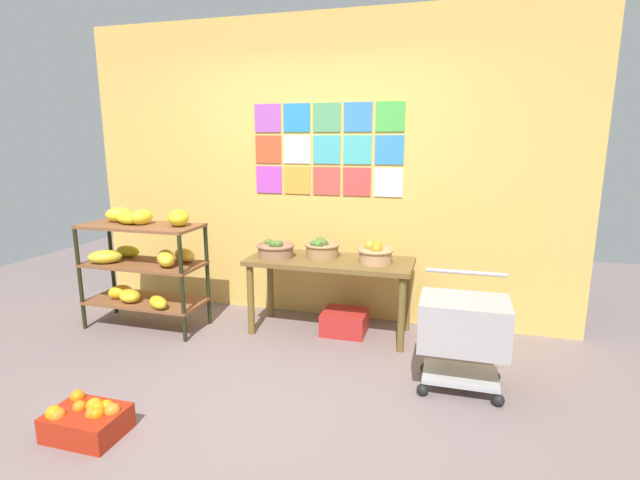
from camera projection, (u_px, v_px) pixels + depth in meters
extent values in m
plane|color=slate|center=(252.00, 398.00, 3.13)|extent=(9.24, 9.24, 0.00)
cube|color=gold|center=(320.00, 171.00, 4.39)|extent=(4.69, 0.06, 2.78)
cube|color=purple|center=(268.00, 118.00, 4.39)|extent=(0.26, 0.01, 0.26)
cube|color=#257ABD|center=(297.00, 118.00, 4.32)|extent=(0.26, 0.01, 0.26)
cube|color=#4B9460|center=(327.00, 117.00, 4.24)|extent=(0.26, 0.01, 0.26)
cube|color=#3376C8|center=(358.00, 117.00, 4.16)|extent=(0.26, 0.01, 0.26)
cube|color=green|center=(390.00, 116.00, 4.09)|extent=(0.26, 0.01, 0.26)
cube|color=#CA4B29|center=(268.00, 149.00, 4.45)|extent=(0.26, 0.01, 0.26)
cube|color=silver|center=(297.00, 149.00, 4.38)|extent=(0.26, 0.01, 0.26)
cube|color=teal|center=(327.00, 150.00, 4.30)|extent=(0.26, 0.01, 0.26)
cube|color=#3EAAA9|center=(357.00, 150.00, 4.22)|extent=(0.26, 0.01, 0.26)
cube|color=#307FBB|center=(389.00, 150.00, 4.15)|extent=(0.26, 0.01, 0.26)
cube|color=#B241B9|center=(269.00, 180.00, 4.51)|extent=(0.26, 0.01, 0.26)
cube|color=orange|center=(297.00, 180.00, 4.43)|extent=(0.26, 0.01, 0.26)
cube|color=#D2463F|center=(327.00, 181.00, 4.36)|extent=(0.26, 0.01, 0.26)
cube|color=#C73F3C|center=(357.00, 182.00, 4.28)|extent=(0.26, 0.01, 0.26)
cube|color=white|center=(388.00, 182.00, 4.21)|extent=(0.26, 0.01, 0.26)
cylinder|color=black|center=(80.00, 278.00, 4.19)|extent=(0.04, 0.04, 0.95)
cylinder|color=black|center=(182.00, 288.00, 3.92)|extent=(0.04, 0.04, 0.95)
cylinder|color=black|center=(112.00, 266.00, 4.59)|extent=(0.04, 0.04, 0.95)
cylinder|color=black|center=(208.00, 274.00, 4.31)|extent=(0.04, 0.04, 0.95)
cube|color=brown|center=(147.00, 301.00, 4.30)|extent=(1.07, 0.46, 0.03)
ellipsoid|color=yellow|center=(158.00, 302.00, 4.07)|extent=(0.27, 0.23, 0.10)
ellipsoid|color=yellow|center=(120.00, 292.00, 4.32)|extent=(0.23, 0.24, 0.12)
ellipsoid|color=yellow|center=(130.00, 296.00, 4.22)|extent=(0.28, 0.25, 0.12)
cube|color=brown|center=(144.00, 264.00, 4.23)|extent=(1.07, 0.46, 0.02)
ellipsoid|color=gold|center=(105.00, 257.00, 4.20)|extent=(0.33, 0.29, 0.12)
ellipsoid|color=yellow|center=(128.00, 251.00, 4.44)|extent=(0.26, 0.15, 0.10)
ellipsoid|color=yellow|center=(166.00, 258.00, 4.10)|extent=(0.31, 0.33, 0.14)
ellipsoid|color=yellow|center=(185.00, 255.00, 4.26)|extent=(0.30, 0.24, 0.12)
cube|color=brown|center=(141.00, 226.00, 4.16)|extent=(1.07, 0.46, 0.02)
ellipsoid|color=yellow|center=(142.00, 217.00, 4.14)|extent=(0.19, 0.24, 0.13)
ellipsoid|color=yellow|center=(119.00, 215.00, 4.28)|extent=(0.27, 0.23, 0.13)
ellipsoid|color=gold|center=(179.00, 218.00, 4.06)|extent=(0.26, 0.27, 0.15)
ellipsoid|color=yellow|center=(128.00, 218.00, 4.18)|extent=(0.33, 0.26, 0.10)
cube|color=brown|center=(330.00, 261.00, 4.08)|extent=(1.42, 0.58, 0.04)
cylinder|color=brown|center=(251.00, 300.00, 4.11)|extent=(0.06, 0.06, 0.63)
cylinder|color=brown|center=(401.00, 315.00, 3.76)|extent=(0.06, 0.06, 0.63)
cylinder|color=brown|center=(270.00, 285.00, 4.54)|extent=(0.06, 0.06, 0.63)
cylinder|color=brown|center=(407.00, 297.00, 4.19)|extent=(0.06, 0.06, 0.63)
cylinder|color=#A1734A|center=(322.00, 251.00, 4.15)|extent=(0.28, 0.28, 0.11)
torus|color=#9F784D|center=(322.00, 245.00, 4.14)|extent=(0.31, 0.31, 0.03)
sphere|color=#456328|center=(323.00, 243.00, 4.13)|extent=(0.08, 0.08, 0.08)
sphere|color=#446F24|center=(318.00, 244.00, 4.06)|extent=(0.08, 0.08, 0.08)
sphere|color=#4A6424|center=(320.00, 242.00, 4.19)|extent=(0.09, 0.09, 0.09)
sphere|color=#486833|center=(323.00, 244.00, 4.13)|extent=(0.07, 0.07, 0.07)
sphere|color=#3D6234|center=(314.00, 244.00, 4.11)|extent=(0.07, 0.07, 0.07)
sphere|color=#445930|center=(325.00, 244.00, 4.14)|extent=(0.07, 0.07, 0.07)
cylinder|color=tan|center=(375.00, 257.00, 3.94)|extent=(0.27, 0.27, 0.11)
torus|color=tan|center=(376.00, 250.00, 3.93)|extent=(0.30, 0.30, 0.03)
sphere|color=orange|center=(370.00, 246.00, 3.99)|extent=(0.09, 0.09, 0.09)
sphere|color=orange|center=(377.00, 249.00, 3.93)|extent=(0.09, 0.09, 0.09)
sphere|color=orange|center=(377.00, 247.00, 3.95)|extent=(0.10, 0.10, 0.10)
sphere|color=orange|center=(375.00, 249.00, 3.91)|extent=(0.07, 0.07, 0.07)
sphere|color=orange|center=(376.00, 250.00, 3.90)|extent=(0.08, 0.08, 0.08)
cylinder|color=#946549|center=(276.00, 251.00, 4.15)|extent=(0.31, 0.31, 0.10)
torus|color=#8F624C|center=(276.00, 245.00, 4.14)|extent=(0.34, 0.34, 0.03)
sphere|color=#4B6A22|center=(269.00, 242.00, 4.21)|extent=(0.07, 0.07, 0.07)
sphere|color=#406326|center=(278.00, 245.00, 4.10)|extent=(0.07, 0.07, 0.07)
sphere|color=#536423|center=(279.00, 244.00, 4.13)|extent=(0.07, 0.07, 0.07)
sphere|color=#406523|center=(273.00, 244.00, 4.11)|extent=(0.07, 0.07, 0.07)
cube|color=#B02522|center=(345.00, 322.00, 4.18)|extent=(0.38, 0.35, 0.19)
cube|color=#A82310|center=(87.00, 423.00, 2.73)|extent=(0.42, 0.31, 0.15)
sphere|color=orange|center=(92.00, 415.00, 2.68)|extent=(0.07, 0.07, 0.07)
sphere|color=orange|center=(79.00, 407.00, 2.74)|extent=(0.08, 0.08, 0.08)
sphere|color=orange|center=(94.00, 406.00, 2.74)|extent=(0.09, 0.09, 0.09)
sphere|color=orange|center=(57.00, 416.00, 2.66)|extent=(0.09, 0.09, 0.09)
sphere|color=orange|center=(97.00, 414.00, 2.67)|extent=(0.08, 0.08, 0.08)
sphere|color=orange|center=(77.00, 397.00, 2.85)|extent=(0.08, 0.08, 0.08)
sphere|color=orange|center=(54.00, 414.00, 2.68)|extent=(0.09, 0.09, 0.09)
sphere|color=orange|center=(97.00, 409.00, 2.70)|extent=(0.09, 0.09, 0.09)
sphere|color=orange|center=(106.00, 406.00, 2.74)|extent=(0.07, 0.07, 0.07)
sphere|color=orange|center=(93.00, 414.00, 2.68)|extent=(0.08, 0.08, 0.08)
sphere|color=orange|center=(54.00, 413.00, 2.66)|extent=(0.09, 0.09, 0.09)
sphere|color=orange|center=(112.00, 411.00, 2.71)|extent=(0.09, 0.09, 0.09)
sphere|color=black|center=(423.00, 390.00, 3.16)|extent=(0.08, 0.08, 0.08)
sphere|color=black|center=(498.00, 400.00, 3.03)|extent=(0.08, 0.08, 0.08)
sphere|color=black|center=(426.00, 368.00, 3.46)|extent=(0.08, 0.08, 0.08)
sphere|color=black|center=(495.00, 377.00, 3.33)|extent=(0.08, 0.08, 0.08)
cube|color=#A5A8AD|center=(460.00, 375.00, 3.23)|extent=(0.50, 0.34, 0.03)
cube|color=#A59D9E|center=(464.00, 323.00, 3.16)|extent=(0.58, 0.42, 0.33)
cylinder|color=#A59D9E|center=(466.00, 272.00, 3.32)|extent=(0.55, 0.03, 0.03)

